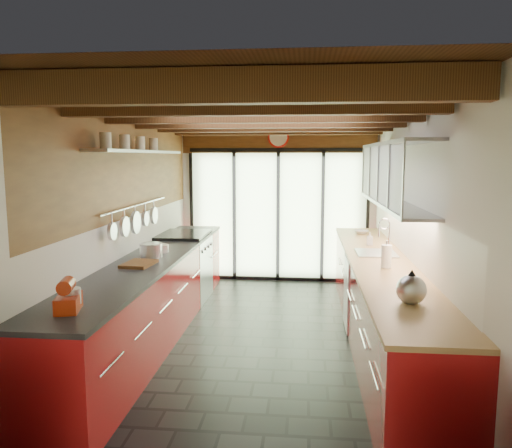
# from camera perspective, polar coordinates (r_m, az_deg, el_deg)

# --- Properties ---
(ground) EXTENTS (5.50, 5.50, 0.00)m
(ground) POSITION_cam_1_polar(r_m,az_deg,el_deg) (5.81, 0.94, -12.86)
(ground) COLOR black
(ground) RESTS_ON ground
(room_shell) EXTENTS (5.50, 5.50, 5.50)m
(room_shell) POSITION_cam_1_polar(r_m,az_deg,el_deg) (5.46, 0.98, 3.62)
(room_shell) COLOR silver
(room_shell) RESTS_ON ground
(ceiling_beams) EXTENTS (3.14, 5.06, 4.90)m
(ceiling_beams) POSITION_cam_1_polar(r_m,az_deg,el_deg) (5.84, 1.31, 11.83)
(ceiling_beams) COLOR #593316
(ceiling_beams) RESTS_ON ground
(glass_door) EXTENTS (2.95, 0.10, 2.90)m
(glass_door) POSITION_cam_1_polar(r_m,az_deg,el_deg) (8.14, 2.56, 5.01)
(glass_door) COLOR #C6EAAD
(glass_door) RESTS_ON ground
(left_counter) EXTENTS (0.68, 5.00, 0.92)m
(left_counter) POSITION_cam_1_polar(r_m,az_deg,el_deg) (5.91, -11.59, -7.98)
(left_counter) COLOR #A11315
(left_counter) RESTS_ON ground
(range_stove) EXTENTS (0.66, 0.90, 0.97)m
(range_stove) POSITION_cam_1_polar(r_m,az_deg,el_deg) (7.26, -8.19, -4.88)
(range_stove) COLOR silver
(range_stove) RESTS_ON ground
(right_counter) EXTENTS (0.68, 5.00, 0.92)m
(right_counter) POSITION_cam_1_polar(r_m,az_deg,el_deg) (5.71, 13.94, -8.60)
(right_counter) COLOR #A11315
(right_counter) RESTS_ON ground
(sink_assembly) EXTENTS (0.45, 0.52, 0.43)m
(sink_assembly) POSITION_cam_1_polar(r_m,az_deg,el_deg) (5.98, 13.69, -2.93)
(sink_assembly) COLOR silver
(sink_assembly) RESTS_ON right_counter
(upper_cabinets_right) EXTENTS (0.34, 3.00, 3.00)m
(upper_cabinets_right) POSITION_cam_1_polar(r_m,az_deg,el_deg) (5.81, 15.50, 5.53)
(upper_cabinets_right) COLOR silver
(upper_cabinets_right) RESTS_ON ground
(left_wall_fixtures) EXTENTS (0.28, 2.60, 0.96)m
(left_wall_fixtures) POSITION_cam_1_polar(r_m,az_deg,el_deg) (5.93, -13.22, 5.60)
(left_wall_fixtures) COLOR silver
(left_wall_fixtures) RESTS_ON ground
(stand_mixer) EXTENTS (0.22, 0.30, 0.25)m
(stand_mixer) POSITION_cam_1_polar(r_m,az_deg,el_deg) (3.94, -20.63, -7.88)
(stand_mixer) COLOR #B72B0E
(stand_mixer) RESTS_ON left_counter
(pot_large) EXTENTS (0.26, 0.26, 0.16)m
(pot_large) POSITION_cam_1_polar(r_m,az_deg,el_deg) (5.72, -11.90, -2.97)
(pot_large) COLOR silver
(pot_large) RESTS_ON left_counter
(pot_small) EXTENTS (0.24, 0.24, 0.09)m
(pot_small) POSITION_cam_1_polar(r_m,az_deg,el_deg) (6.02, -10.98, -2.75)
(pot_small) COLOR silver
(pot_small) RESTS_ON left_counter
(cutting_board) EXTENTS (0.32, 0.42, 0.03)m
(cutting_board) POSITION_cam_1_polar(r_m,az_deg,el_deg) (5.34, -13.23, -4.44)
(cutting_board) COLOR brown
(cutting_board) RESTS_ON left_counter
(kettle) EXTENTS (0.26, 0.30, 0.27)m
(kettle) POSITION_cam_1_polar(r_m,az_deg,el_deg) (4.05, 17.33, -6.97)
(kettle) COLOR silver
(kettle) RESTS_ON right_counter
(paper_towel) EXTENTS (0.13, 0.13, 0.28)m
(paper_towel) POSITION_cam_1_polar(r_m,az_deg,el_deg) (5.22, 14.67, -3.63)
(paper_towel) COLOR white
(paper_towel) RESTS_ON right_counter
(soap_bottle) EXTENTS (0.08, 0.08, 0.17)m
(soap_bottle) POSITION_cam_1_polar(r_m,az_deg,el_deg) (6.52, 12.87, -1.64)
(soap_bottle) COLOR silver
(soap_bottle) RESTS_ON right_counter
(bowl) EXTENTS (0.24, 0.24, 0.05)m
(bowl) POSITION_cam_1_polar(r_m,az_deg,el_deg) (7.47, 11.96, -0.90)
(bowl) COLOR silver
(bowl) RESTS_ON right_counter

